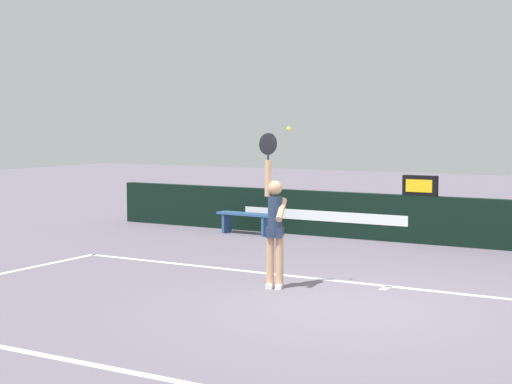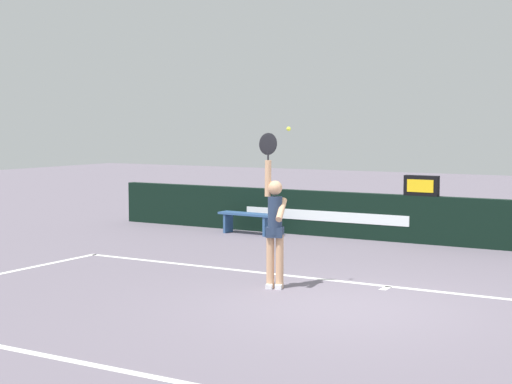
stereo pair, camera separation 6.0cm
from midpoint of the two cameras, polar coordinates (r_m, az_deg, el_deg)
The scene contains 7 objects.
ground_plane at distance 11.35m, azimuth 6.79°, elevation -8.05°, with size 60.00×60.00×0.00m, color slate.
court_lines at distance 10.34m, azimuth 4.21°, elevation -9.31°, with size 12.26×5.56×0.00m.
back_wall at distance 17.04m, azimuth 15.11°, elevation -2.12°, with size 17.77×0.23×1.02m.
speed_display at distance 17.27m, azimuth 11.79°, elevation 0.44°, with size 0.74×0.18×0.43m.
tennis_player at distance 12.32m, azimuth 1.48°, elevation -2.30°, with size 0.50×0.49×2.41m.
tennis_ball at distance 12.22m, azimuth 2.48°, elevation 4.51°, with size 0.07×0.07×0.07m.
courtside_bench_near at distance 18.41m, azimuth -0.52°, elevation -1.88°, with size 1.44×0.43×0.49m.
Camera 2 is at (4.42, -10.14, 2.53)m, focal length 56.23 mm.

